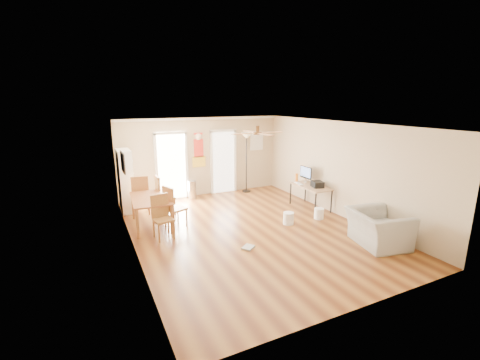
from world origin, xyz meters
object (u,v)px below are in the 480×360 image
bookshelf (126,181)px  dining_chair_near (163,217)px  dining_chair_right_b (175,206)px  armchair (378,228)px  wastebasket_b (319,213)px  dining_chair_far (141,195)px  trash_can (192,190)px  dining_table (151,212)px  torchiere_lamp (246,163)px  printer (317,184)px  wastebasket_a (288,218)px  computer_desk (310,197)px  dining_chair_right_a (166,195)px

bookshelf → dining_chair_near: size_ratio=1.77×
dining_chair_right_b → armchair: 4.81m
wastebasket_b → armchair: bearing=-86.8°
dining_chair_far → trash_can: size_ratio=1.88×
dining_table → trash_can: (1.67, 1.85, -0.08)m
torchiere_lamp → wastebasket_b: torchiere_lamp is taller
printer → bookshelf: bearing=170.0°
dining_chair_far → wastebasket_a: 4.17m
bookshelf → dining_chair_near: 2.47m
dining_chair_far → computer_desk: size_ratio=0.87×
dining_chair_right_b → dining_chair_right_a: bearing=-19.9°
torchiere_lamp → printer: torchiere_lamp is taller
trash_can → wastebasket_a: trash_can is taller
bookshelf → wastebasket_b: (4.60, -2.96, -0.75)m
dining_chair_right_b → computer_desk: dining_chair_right_b is taller
armchair → torchiere_lamp: bearing=19.8°
computer_desk → printer: (0.07, -0.21, 0.43)m
dining_chair_near → trash_can: 3.16m
torchiere_lamp → armchair: size_ratio=1.73×
dining_table → computer_desk: (4.53, -0.63, -0.03)m
dining_chair_far → wastebasket_a: (3.30, -2.51, -0.40)m
trash_can → printer: 4.01m
dining_table → trash_can: 2.49m
dining_chair_near → wastebasket_b: bearing=-15.6°
computer_desk → armchair: bearing=-94.8°
dining_chair_near → computer_desk: dining_chair_near is taller
printer → dining_chair_near: bearing=-164.2°
dining_chair_far → printer: size_ratio=3.27×
dining_chair_near → bookshelf: bearing=94.3°
dining_chair_right_a → wastebasket_b: dining_chair_right_a is taller
computer_desk → armchair: 2.70m
dining_chair_near → printer: 4.50m
bookshelf → armchair: bookshelf is taller
printer → armchair: bearing=-81.9°
armchair → dining_chair_right_a: bearing=55.1°
wastebasket_a → wastebasket_b: (0.97, -0.03, -0.01)m
wastebasket_a → dining_chair_near: bearing=170.2°
wastebasket_a → computer_desk: bearing=31.6°
computer_desk → wastebasket_a: 1.54m
dining_chair_right_b → dining_table: bearing=40.0°
dining_table → trash_can: size_ratio=2.53×
torchiere_lamp → wastebasket_b: (0.56, -3.26, -0.89)m
dining_chair_right_b → bookshelf: bearing=7.7°
printer → wastebasket_a: printer is taller
dining_chair_right_a → dining_chair_near: size_ratio=1.09×
bookshelf → printer: bearing=-39.0°
wastebasket_b → armchair: armchair is taller
bookshelf → dining_chair_near: bearing=-91.9°
dining_chair_right_a → computer_desk: size_ratio=0.86×
wastebasket_b → dining_chair_right_a: bearing=148.9°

